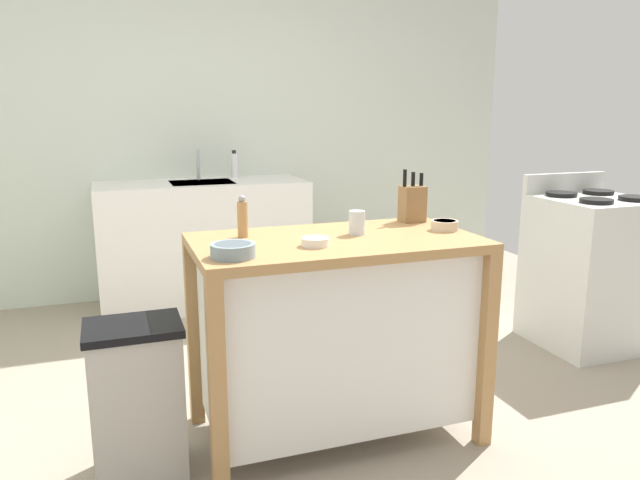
{
  "coord_description": "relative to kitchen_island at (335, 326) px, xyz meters",
  "views": [
    {
      "loc": [
        -0.75,
        -2.47,
        1.43
      ],
      "look_at": [
        0.14,
        0.05,
        0.84
      ],
      "focal_mm": 34.16,
      "sensor_mm": 36.0,
      "label": 1
    }
  ],
  "objects": [
    {
      "name": "ground_plane",
      "position": [
        -0.14,
        0.15,
        -0.5
      ],
      "size": [
        6.04,
        6.04,
        0.0
      ],
      "primitive_type": "plane",
      "color": "gray",
      "rests_on": "ground"
    },
    {
      "name": "wall_back",
      "position": [
        -0.14,
        2.41,
        0.8
      ],
      "size": [
        5.04,
        0.1,
        2.6
      ],
      "primitive_type": "cube",
      "color": "silver",
      "rests_on": "ground"
    },
    {
      "name": "kitchen_island",
      "position": [
        0.0,
        0.0,
        0.0
      ],
      "size": [
        1.19,
        0.66,
        0.89
      ],
      "color": "#AD7F4C",
      "rests_on": "ground"
    },
    {
      "name": "knife_block",
      "position": [
        0.48,
        0.23,
        0.48
      ],
      "size": [
        0.11,
        0.09,
        0.25
      ],
      "color": "olive",
      "rests_on": "kitchen_island"
    },
    {
      "name": "bowl_ceramic_wide",
      "position": [
        0.52,
        -0.01,
        0.41
      ],
      "size": [
        0.12,
        0.12,
        0.04
      ],
      "color": "beige",
      "rests_on": "kitchen_island"
    },
    {
      "name": "bowl_ceramic_small",
      "position": [
        -0.13,
        -0.11,
        0.41
      ],
      "size": [
        0.11,
        0.11,
        0.03
      ],
      "color": "silver",
      "rests_on": "kitchen_island"
    },
    {
      "name": "bowl_stoneware_deep",
      "position": [
        -0.47,
        -0.19,
        0.42
      ],
      "size": [
        0.16,
        0.16,
        0.05
      ],
      "color": "gray",
      "rests_on": "kitchen_island"
    },
    {
      "name": "drinking_cup",
      "position": [
        0.11,
        0.04,
        0.44
      ],
      "size": [
        0.07,
        0.07,
        0.1
      ],
      "color": "silver",
      "rests_on": "kitchen_island"
    },
    {
      "name": "pepper_grinder",
      "position": [
        -0.36,
        0.15,
        0.48
      ],
      "size": [
        0.04,
        0.04,
        0.18
      ],
      "color": "#AD7F4C",
      "rests_on": "kitchen_island"
    },
    {
      "name": "trash_bin",
      "position": [
        -0.84,
        -0.05,
        -0.18
      ],
      "size": [
        0.36,
        0.28,
        0.63
      ],
      "color": "#B7B2A8",
      "rests_on": "ground"
    },
    {
      "name": "sink_counter",
      "position": [
        -0.25,
        2.06,
        -0.05
      ],
      "size": [
        1.48,
        0.6,
        0.9
      ],
      "color": "white",
      "rests_on": "ground"
    },
    {
      "name": "sink_faucet",
      "position": [
        -0.25,
        2.2,
        0.51
      ],
      "size": [
        0.02,
        0.02,
        0.22
      ],
      "color": "#B7BCC1",
      "rests_on": "sink_counter"
    },
    {
      "name": "bottle_dish_soap",
      "position": [
        0.02,
        2.17,
        0.5
      ],
      "size": [
        0.05,
        0.05,
        0.21
      ],
      "color": "white",
      "rests_on": "sink_counter"
    },
    {
      "name": "stove",
      "position": [
        1.83,
        0.48,
        -0.04
      ],
      "size": [
        0.6,
        0.6,
        1.02
      ],
      "color": "silver",
      "rests_on": "ground"
    }
  ]
}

